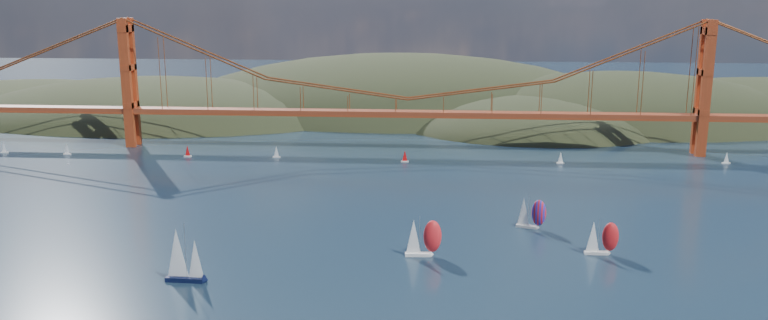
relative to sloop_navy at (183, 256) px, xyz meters
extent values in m
ellipsoid|color=black|center=(-95.41, 231.92, -17.41)|extent=(240.00, 140.00, 64.00)
ellipsoid|color=black|center=(34.59, 271.92, -23.01)|extent=(300.00, 180.00, 96.00)
ellipsoid|color=black|center=(154.59, 241.92, -19.51)|extent=(220.00, 140.00, 76.00)
ellipsoid|color=black|center=(104.59, 211.92, -14.61)|extent=(140.00, 110.00, 48.00)
ellipsoid|color=black|center=(-185.41, 261.92, -13.91)|extent=(200.00, 140.00, 44.00)
cube|color=maroon|center=(44.59, 151.92, 9.79)|extent=(440.00, 7.00, 1.60)
cube|color=maroon|center=(44.59, 151.92, 8.59)|extent=(440.00, 7.00, 0.80)
cube|color=maroon|center=(-75.41, 151.92, 21.29)|extent=(4.00, 8.50, 55.00)
cube|color=maroon|center=(164.59, 151.92, 21.29)|extent=(4.00, 8.50, 55.00)
cube|color=black|center=(0.35, -0.01, -5.67)|extent=(9.08, 2.84, 1.08)
cylinder|color=#99999E|center=(0.80, -0.03, 1.36)|extent=(0.13, 0.13, 12.99)
cone|color=white|center=(-1.27, 0.05, 0.71)|extent=(5.22, 5.22, 11.43)
cone|color=white|center=(3.05, -0.11, -0.58)|extent=(3.73, 3.73, 9.10)
cube|color=white|center=(53.76, 21.43, -5.82)|extent=(6.74, 2.41, 0.79)
cylinder|color=#99999E|center=(54.09, 21.45, -0.46)|extent=(0.10, 0.10, 9.91)
cone|color=white|center=(52.57, 21.32, -0.96)|extent=(4.00, 4.00, 8.72)
ellipsoid|color=red|center=(57.38, 21.74, -0.96)|extent=(4.86, 3.29, 8.32)
cube|color=silver|center=(99.37, 26.34, -5.85)|extent=(6.04, 1.86, 0.72)
cylinder|color=#99999E|center=(99.67, 26.35, -1.00)|extent=(0.09, 0.09, 8.99)
cone|color=white|center=(98.29, 26.31, -1.45)|extent=(3.45, 3.45, 7.91)
ellipsoid|color=red|center=(102.66, 26.44, -1.45)|extent=(4.27, 2.76, 7.55)
cube|color=silver|center=(83.89, 47.45, -5.86)|extent=(6.18, 3.37, 0.71)
cylinder|color=#99999E|center=(84.17, 47.36, -1.03)|extent=(0.09, 0.09, 8.93)
cone|color=white|center=(82.87, 47.77, -1.48)|extent=(4.18, 4.18, 7.86)
ellipsoid|color=red|center=(87.01, 46.47, -1.48)|extent=(4.76, 3.74, 7.50)
cube|color=silver|center=(-123.08, 132.30, -5.96)|extent=(3.00, 1.00, 0.50)
cone|color=white|center=(-123.08, 132.30, -3.61)|extent=(2.00, 2.00, 4.20)
cube|color=silver|center=(-95.32, 131.28, -5.96)|extent=(3.00, 1.00, 0.50)
cone|color=white|center=(-95.32, 131.28, -3.61)|extent=(2.00, 2.00, 4.20)
cube|color=silver|center=(-44.16, 131.15, -5.96)|extent=(3.00, 1.00, 0.50)
cone|color=red|center=(-44.16, 131.15, -3.61)|extent=(2.00, 2.00, 4.20)
cube|color=silver|center=(-7.72, 132.66, -5.96)|extent=(3.00, 1.00, 0.50)
cone|color=white|center=(-7.72, 132.66, -3.61)|extent=(2.00, 2.00, 4.20)
cube|color=silver|center=(170.39, 135.76, -5.96)|extent=(3.00, 1.00, 0.50)
cone|color=white|center=(170.39, 135.76, -3.61)|extent=(2.00, 2.00, 4.20)
cube|color=silver|center=(105.64, 130.58, -5.96)|extent=(3.00, 1.00, 0.50)
cone|color=white|center=(105.64, 130.58, -3.61)|extent=(2.00, 2.00, 4.20)
cube|color=silver|center=(44.70, 128.50, -5.96)|extent=(3.00, 1.00, 0.50)
cone|color=red|center=(44.70, 128.50, -3.61)|extent=(2.00, 2.00, 4.20)
ellipsoid|color=white|center=(-28.95, 6.71, 19.64)|extent=(0.90, 0.25, 0.17)
camera|label=1|loc=(59.54, -159.36, 59.62)|focal=35.00mm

